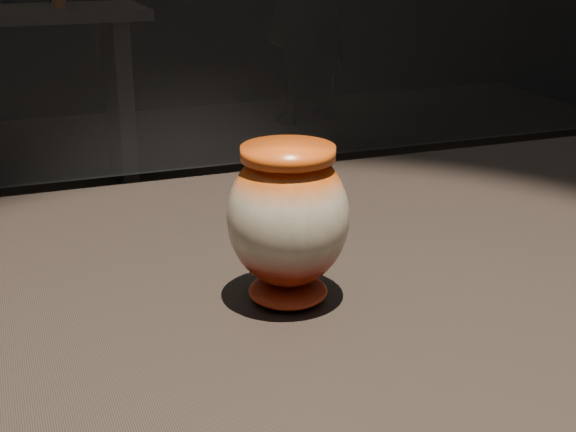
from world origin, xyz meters
TOP-DOWN VIEW (x-y plane):
  - main_vase at (0.15, -0.07)m, footprint 0.16×0.16m

SIDE VIEW (x-z plane):
  - main_vase at x=0.15m, z-range 0.91..1.08m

